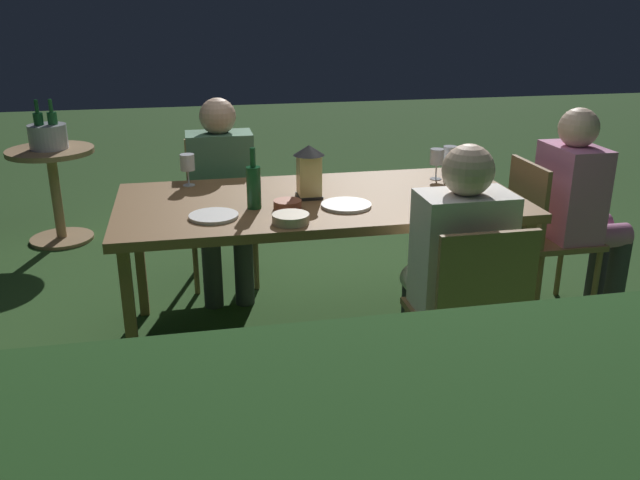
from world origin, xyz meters
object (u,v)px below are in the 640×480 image
Objects in this scene: lantern_centerpiece at (309,169)px; wine_glass_a at (450,155)px; bowl_bread at (291,218)px; ice_bucket at (48,134)px; chair_side_right_a at (471,312)px; wine_glass_b at (187,164)px; bowl_olives at (288,204)px; plate_a at (214,216)px; person_in_green at (222,188)px; wine_glass_c at (466,167)px; plate_c at (346,205)px; wine_glass_d at (313,162)px; side_table at (54,180)px; person_in_cream at (455,260)px; chair_side_left_b at (221,203)px; plate_b at (480,203)px; person_in_pink at (579,202)px; green_bottle_on_table at (254,186)px; chair_head_near at (543,231)px; dining_table at (320,208)px; wine_glass_e at (437,158)px.

wine_glass_a is at bearing -162.81° from lantern_centerpiece.
ice_bucket is (1.37, -2.13, 0.02)m from bowl_bread.
chair_side_right_a is 5.15× the size of wine_glass_b.
lantern_centerpiece is at bearing -128.31° from bowl_olives.
wine_glass_b is 1.27× the size of bowl_olives.
plate_a is at bearing 117.70° from ice_bucket.
person_in_green is at bearing -59.64° from chair_side_right_a.
wine_glass_c reaches higher than plate_a.
wine_glass_d is at bearing -80.17° from plate_c.
person_in_cream is at bearing 129.67° from side_table.
chair_side_left_b reaches higher than plate_b.
wine_glass_a is at bearing -95.59° from plate_b.
wine_glass_b is at bearing -3.47° from wine_glass_a.
side_table is (0.94, -1.41, -0.40)m from wine_glass_b.
chair_side_right_a is at bearing 69.76° from wine_glass_c.
person_in_pink is (-0.99, -0.86, 0.15)m from chair_side_right_a.
green_bottle_on_table is 1.72× the size of wine_glass_a.
green_bottle_on_table is 0.84× the size of ice_bucket.
person_in_pink is at bearing 178.10° from wine_glass_c.
chair_head_near is 1.81m from plate_a.
wine_glass_e is (-0.69, -0.23, 0.17)m from dining_table.
ice_bucket is at bearing -30.45° from person_in_pink.
ice_bucket is (0.00, 0.00, 0.32)m from side_table.
wine_glass_b is (0.19, 0.30, 0.22)m from person_in_green.
bowl_olives is at bearing 5.33° from person_in_pink.
plate_a is at bearing 84.37° from person_in_green.
person_in_pink is at bearing 180.00° from chair_head_near.
side_table is (1.37, -2.13, -0.31)m from bowl_bread.
wine_glass_d is at bearing 136.70° from ice_bucket.
person_in_green reaches higher than chair_head_near.
chair_side_left_b is 1.53m from wine_glass_c.
chair_side_right_a is 6.55× the size of bowl_olives.
plate_c is 2.56m from ice_bucket.
dining_table is at bearing -0.00° from person_in_pink.
person_in_cream is 1.09m from plate_a.
person_in_green reaches higher than wine_glass_b.
chair_side_right_a is 5.15× the size of wine_glass_a.
plate_c is (0.36, -0.70, 0.27)m from chair_side_right_a.
chair_head_near is 6.55× the size of bowl_olives.
person_in_cream is 0.74m from bowl_bread.
dining_table is at bearing 123.87° from person_in_green.
dining_table is at bearing 86.20° from wine_glass_d.
green_bottle_on_table is 1.28× the size of plate_a.
green_bottle_on_table is at bearing 3.74° from chair_head_near.
ice_bucket is at bearing -32.28° from wine_glass_a.
side_table is (1.04, -1.99, -0.29)m from plate_a.
wine_glass_b is (1.88, -0.37, 0.38)m from chair_head_near.
plate_c is (0.68, 0.19, -0.11)m from wine_glass_c.
ice_bucket is at bearing -36.67° from wine_glass_c.
green_bottle_on_table is (1.78, 0.10, 0.22)m from person_in_pink.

